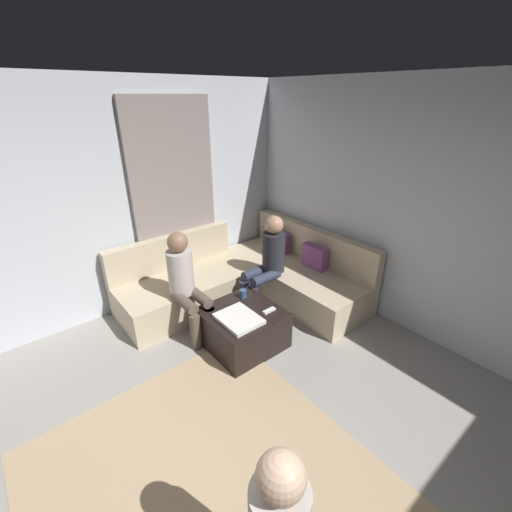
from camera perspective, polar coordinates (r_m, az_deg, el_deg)
name	(u,v)px	position (r m, az deg, el deg)	size (l,w,h in m)	color
wall_back	(471,228)	(3.84, 32.33, 4.00)	(6.00, 0.12, 2.70)	silver
wall_left	(58,214)	(4.19, -30.16, 6.05)	(0.12, 6.00, 2.70)	silver
curtain_panel	(175,203)	(4.49, -13.33, 8.62)	(0.06, 1.10, 2.50)	gray
area_rug	(216,498)	(2.87, -6.71, -35.27)	(2.60, 2.20, 0.01)	tan
sectional_couch	(249,278)	(4.55, -1.20, -3.74)	(2.10, 2.55, 0.87)	#C6B593
ottoman	(243,328)	(3.77, -2.27, -11.89)	(0.76, 0.76, 0.42)	black
folded_blanket	(239,319)	(3.52, -2.91, -10.42)	(0.44, 0.36, 0.04)	white
coffee_mug	(243,294)	(3.86, -2.19, -6.29)	(0.08, 0.08, 0.10)	#334C72
game_remote	(269,311)	(3.64, 2.20, -9.11)	(0.05, 0.15, 0.02)	white
person_on_couch_back	(268,260)	(4.19, 1.95, -0.59)	(0.30, 0.60, 1.20)	#2D3347
person_on_couch_side	(186,281)	(3.79, -11.68, -4.18)	(0.60, 0.30, 1.20)	brown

